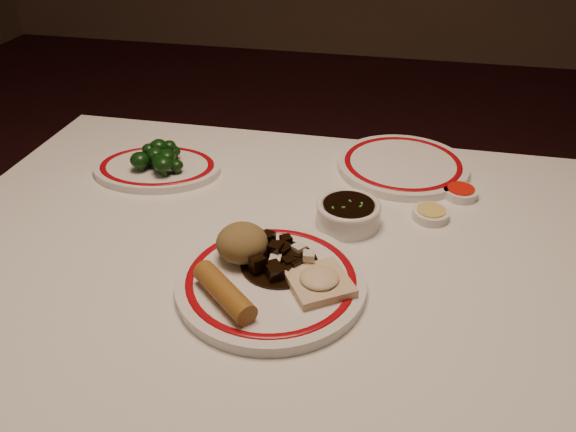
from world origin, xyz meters
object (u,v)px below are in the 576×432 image
Objects in this scene: spring_roll at (224,292)px; broccoli_plate at (157,168)px; soy_bowl at (348,214)px; stirfry_heap at (279,259)px; rice_mound at (242,243)px; broccoli_pile at (159,156)px; fried_wonton at (319,281)px; main_plate at (271,282)px; dining_table at (279,296)px.

spring_roll is 0.43× the size of broccoli_plate.
stirfry_heap is at bearing -118.70° from soy_bowl.
rice_mound is at bearing 43.38° from spring_roll.
stirfry_heap is 1.10× the size of broccoli_pile.
stirfry_heap reaches higher than fried_wonton.
main_plate is 2.97× the size of fried_wonton.
broccoli_pile is (-0.29, 0.21, 0.13)m from dining_table.
rice_mound is at bearing 161.39° from fried_wonton.
main_plate is 4.33× the size of rice_mound.
soy_bowl is at bearing 64.53° from main_plate.
stirfry_heap is at bearing -40.38° from broccoli_plate.
rice_mound is 0.36m from broccoli_pile.
fried_wonton is at bearing -38.71° from broccoli_plate.
spring_roll is at bearing -129.32° from main_plate.
dining_table is 3.48× the size of main_plate.
broccoli_pile is (-0.30, 0.30, 0.03)m from main_plate.
soy_bowl is (0.39, -0.11, -0.02)m from broccoli_pile.
broccoli_plate is 2.54× the size of soy_bowl.
dining_table is at bearing -35.82° from broccoli_plate.
main_plate is at bearing -44.78° from broccoli_pile.
dining_table is 11.07× the size of broccoli_pile.
rice_mound is at bearing -133.88° from dining_table.
soy_bowl is (0.40, -0.11, 0.01)m from broccoli_plate.
dining_table is at bearing 105.59° from stirfry_heap.
main_plate is at bearing -115.47° from soy_bowl.
dining_table is 0.38m from broccoli_pile.
spring_roll is 0.45m from broccoli_plate.
spring_roll reaches higher than main_plate.
spring_roll is 0.14m from fried_wonton.
broccoli_pile is 0.40m from soy_bowl.
broccoli_pile reaches higher than broccoli_plate.
fried_wonton is 0.48m from broccoli_pile.
rice_mound reaches higher than fried_wonton.
stirfry_heap is at bearing -40.81° from broccoli_pile.
spring_roll reaches higher than dining_table.
dining_table is 0.17m from fried_wonton.
main_plate is at bearing 2.63° from spring_roll.
soy_bowl reaches higher than broccoli_plate.
dining_table is 0.20m from spring_roll.
stirfry_heap is at bearing 150.14° from fried_wonton.
rice_mound reaches higher than broccoli_plate.
fried_wonton is (0.13, -0.04, -0.02)m from rice_mound.
dining_table is 0.18m from soy_bowl.
spring_roll is 0.11m from stirfry_heap.
broccoli_pile is at bearing 140.96° from fried_wonton.
rice_mound is 0.66× the size of spring_roll.
soy_bowl is (0.09, 0.19, 0.01)m from main_plate.
stirfry_heap is at bearing 81.54° from main_plate.
stirfry_heap reaches higher than broccoli_plate.
broccoli_pile reaches higher than spring_roll.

